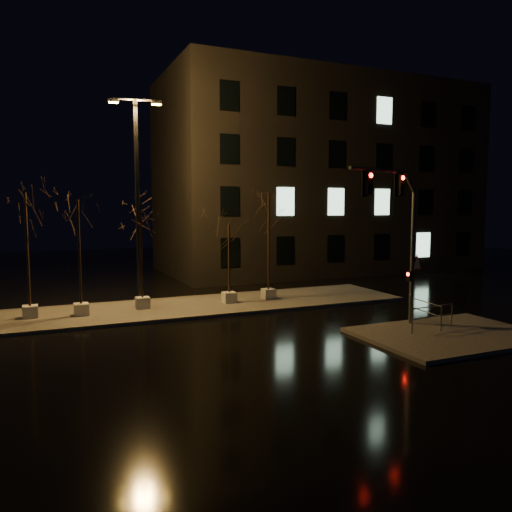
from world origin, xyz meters
name	(u,v)px	position (x,y,z in m)	size (l,w,h in m)	color
ground	(242,335)	(0.00, 0.00, 0.00)	(90.00, 90.00, 0.00)	black
median	(198,306)	(0.00, 6.00, 0.07)	(22.00, 5.00, 0.15)	#494641
sidewalk_corner	(450,335)	(7.50, -3.50, 0.07)	(7.00, 5.00, 0.15)	#494641
building	(317,178)	(14.00, 18.00, 7.50)	(25.00, 12.00, 15.00)	black
tree_0	(26,221)	(-7.83, 6.20, 4.53)	(1.80, 1.80, 5.77)	silver
tree_1	(78,226)	(-5.67, 5.81, 4.29)	(1.80, 1.80, 5.46)	silver
tree_2	(141,228)	(-2.77, 6.27, 4.12)	(1.80, 1.80, 5.23)	silver
tree_3	(229,242)	(1.68, 5.96, 3.31)	(1.80, 1.80, 4.16)	silver
tree_4	(269,217)	(4.01, 6.11, 4.61)	(1.80, 1.80, 5.88)	silver
traffic_signal_mast	(400,225)	(6.24, -1.85, 4.39)	(5.03, 1.79, 6.45)	#575B5F
streetlight_main	(137,189)	(-2.83, 6.71, 6.03)	(2.55, 0.71, 10.20)	black
guard_rail_a	(433,314)	(7.16, -2.89, 0.81)	(2.33, 0.28, 1.01)	#575B5F
guard_rail_b	(426,310)	(7.52, -2.08, 0.81)	(0.31, 2.13, 1.02)	#575B5F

